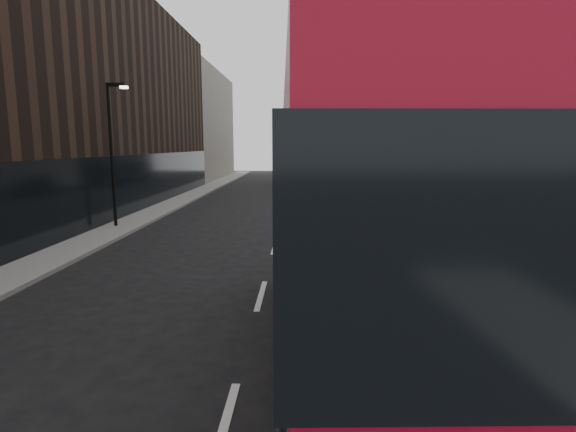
# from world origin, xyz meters

# --- Properties ---
(sidewalk_right) EXTENTS (3.00, 80.00, 0.15)m
(sidewalk_right) POSITION_xyz_m (7.50, 25.00, 0.07)
(sidewalk_right) COLOR slate
(sidewalk_right) RESTS_ON ground
(sidewalk_left) EXTENTS (2.00, 80.00, 0.15)m
(sidewalk_left) POSITION_xyz_m (-8.00, 25.00, 0.07)
(sidewalk_left) COLOR slate
(sidewalk_left) RESTS_ON ground
(building_modern_block) EXTENTS (5.03, 22.00, 20.00)m
(building_modern_block) POSITION_xyz_m (11.47, 21.00, 9.90)
(building_modern_block) COLOR #8F9498
(building_modern_block) RESTS_ON ground
(building_victorian) EXTENTS (6.50, 24.00, 21.00)m
(building_victorian) POSITION_xyz_m (11.38, 44.00, 9.66)
(building_victorian) COLOR slate
(building_victorian) RESTS_ON ground
(building_left_mid) EXTENTS (5.00, 24.00, 14.00)m
(building_left_mid) POSITION_xyz_m (-11.50, 30.00, 7.00)
(building_left_mid) COLOR black
(building_left_mid) RESTS_ON ground
(building_left_far) EXTENTS (5.00, 20.00, 13.00)m
(building_left_far) POSITION_xyz_m (-11.50, 52.00, 6.50)
(building_left_far) COLOR slate
(building_left_far) RESTS_ON ground
(street_lamp) EXTENTS (1.06, 0.22, 7.00)m
(street_lamp) POSITION_xyz_m (-8.22, 18.00, 4.18)
(street_lamp) COLOR black
(street_lamp) RESTS_ON sidewalk_left
(red_bus) EXTENTS (3.36, 12.04, 4.81)m
(red_bus) POSITION_xyz_m (2.17, 3.48, 2.67)
(red_bus) COLOR maroon
(red_bus) RESTS_ON ground
(grey_bus) EXTENTS (3.87, 11.09, 3.52)m
(grey_bus) POSITION_xyz_m (0.80, 44.09, 1.89)
(grey_bus) COLOR black
(grey_bus) RESTS_ON ground
(car_a) EXTENTS (2.30, 4.66, 1.53)m
(car_a) POSITION_xyz_m (3.12, 12.00, 0.76)
(car_a) COLOR black
(car_a) RESTS_ON ground
(car_b) EXTENTS (1.60, 4.01, 1.30)m
(car_b) POSITION_xyz_m (3.95, 24.26, 0.65)
(car_b) COLOR gray
(car_b) RESTS_ON ground
(car_c) EXTENTS (2.68, 5.63, 1.58)m
(car_c) POSITION_xyz_m (3.37, 31.94, 0.79)
(car_c) COLOR black
(car_c) RESTS_ON ground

